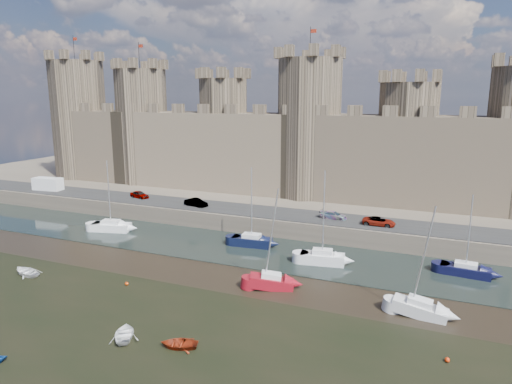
% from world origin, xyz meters
% --- Properties ---
extents(ground, '(160.00, 160.00, 0.00)m').
position_xyz_m(ground, '(0.00, 0.00, 0.00)').
color(ground, black).
rests_on(ground, ground).
extents(seaweed_patch, '(70.00, 34.00, 0.01)m').
position_xyz_m(seaweed_patch, '(0.00, -6.00, 0.01)').
color(seaweed_patch, black).
rests_on(seaweed_patch, ground).
extents(water_channel, '(160.00, 12.00, 0.08)m').
position_xyz_m(water_channel, '(0.00, 24.00, 0.04)').
color(water_channel, black).
rests_on(water_channel, ground).
extents(quay, '(160.00, 60.00, 2.50)m').
position_xyz_m(quay, '(0.00, 60.00, 1.25)').
color(quay, '#4C443A').
rests_on(quay, ground).
extents(road, '(160.00, 7.00, 0.10)m').
position_xyz_m(road, '(0.00, 34.00, 2.55)').
color(road, black).
rests_on(road, quay).
extents(castle, '(108.50, 11.00, 29.00)m').
position_xyz_m(castle, '(-0.64, 48.00, 11.67)').
color(castle, '#42382B').
rests_on(castle, quay).
extents(car_0, '(3.95, 2.44, 1.26)m').
position_xyz_m(car_0, '(-23.39, 34.55, 3.13)').
color(car_0, gray).
rests_on(car_0, quay).
extents(car_1, '(4.15, 2.20, 1.30)m').
position_xyz_m(car_1, '(-11.55, 33.01, 3.15)').
color(car_1, gray).
rests_on(car_1, quay).
extents(car_2, '(3.81, 1.61, 1.10)m').
position_xyz_m(car_2, '(9.99, 34.04, 3.05)').
color(car_2, gray).
rests_on(car_2, quay).
extents(car_3, '(4.31, 2.01, 1.19)m').
position_xyz_m(car_3, '(16.39, 33.04, 3.10)').
color(car_3, gray).
rests_on(car_3, quay).
extents(van, '(5.56, 2.72, 2.34)m').
position_xyz_m(van, '(-42.89, 33.50, 3.67)').
color(van, silver).
rests_on(van, quay).
extents(sailboat_0, '(5.93, 3.48, 10.42)m').
position_xyz_m(sailboat_0, '(-20.56, 23.79, 0.81)').
color(sailboat_0, silver).
rests_on(sailboat_0, ground).
extents(sailboat_1, '(5.40, 2.52, 10.49)m').
position_xyz_m(sailboat_1, '(1.15, 25.46, 0.82)').
color(sailboat_1, black).
rests_on(sailboat_1, ground).
extents(sailboat_2, '(5.41, 2.81, 11.13)m').
position_xyz_m(sailboat_2, '(11.40, 22.69, 0.87)').
color(sailboat_2, silver).
rests_on(sailboat_2, ground).
extents(sailboat_3, '(5.36, 2.49, 9.10)m').
position_xyz_m(sailboat_3, '(26.92, 25.37, 0.72)').
color(sailboat_3, black).
rests_on(sailboat_3, ground).
extents(sailboat_4, '(4.89, 3.22, 10.65)m').
position_xyz_m(sailboat_4, '(8.29, 13.93, 0.77)').
color(sailboat_4, maroon).
rests_on(sailboat_4, ground).
extents(sailboat_5, '(4.89, 2.17, 10.31)m').
position_xyz_m(sailboat_5, '(22.80, 13.49, 0.74)').
color(sailboat_5, silver).
rests_on(sailboat_5, ground).
extents(dinghy_2, '(3.73, 4.01, 0.68)m').
position_xyz_m(dinghy_2, '(0.63, 0.09, 0.34)').
color(dinghy_2, silver).
rests_on(dinghy_2, ground).
extents(dinghy_4, '(3.50, 2.97, 0.62)m').
position_xyz_m(dinghy_4, '(5.57, 0.53, 0.31)').
color(dinghy_4, maroon).
rests_on(dinghy_4, ground).
extents(dinghy_6, '(3.68, 2.85, 0.70)m').
position_xyz_m(dinghy_6, '(-18.04, 6.78, 0.35)').
color(dinghy_6, silver).
rests_on(dinghy_6, ground).
extents(buoy_1, '(0.39, 0.39, 0.39)m').
position_xyz_m(buoy_1, '(-5.99, 8.74, 0.20)').
color(buoy_1, '#BC3608').
rests_on(buoy_1, ground).
extents(buoy_3, '(0.39, 0.39, 0.39)m').
position_xyz_m(buoy_3, '(25.18, 6.49, 0.19)').
color(buoy_3, '#BE2A08').
rests_on(buoy_3, ground).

